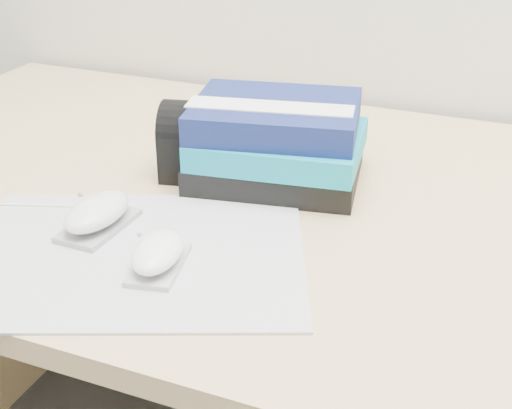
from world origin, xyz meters
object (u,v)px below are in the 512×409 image
at_px(book_stack, 277,142).
at_px(pouch, 206,141).
at_px(mouse_rear, 97,214).
at_px(desk, 330,317).
at_px(mouse_front, 158,254).

height_order(book_stack, pouch, book_stack).
bearing_deg(mouse_rear, desk, 46.27).
height_order(mouse_rear, pouch, pouch).
bearing_deg(desk, pouch, -165.20).
bearing_deg(mouse_front, desk, 67.60).
bearing_deg(mouse_front, mouse_rear, 155.59).
xyz_separation_m(mouse_rear, book_stack, (0.15, 0.23, 0.03)).
bearing_deg(mouse_front, book_stack, 82.44).
bearing_deg(desk, mouse_rear, -133.73).
distance_m(book_stack, pouch, 0.10).
bearing_deg(book_stack, mouse_front, -97.56).
bearing_deg(pouch, mouse_front, -76.38).
distance_m(desk, pouch, 0.35).
height_order(mouse_front, book_stack, book_stack).
height_order(mouse_rear, book_stack, book_stack).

